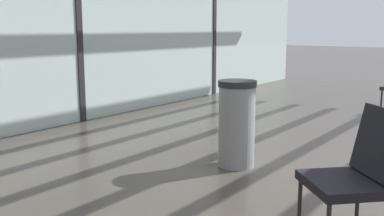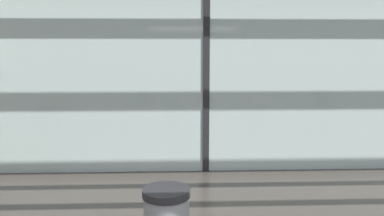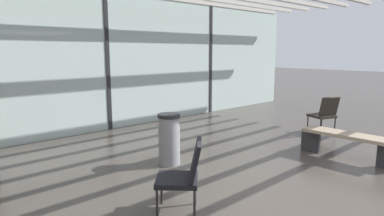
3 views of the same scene
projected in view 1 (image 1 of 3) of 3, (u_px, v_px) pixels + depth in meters
The scene contains 5 objects.
glass_curtain_wall at pixel (76, 10), 6.41m from camera, with size 14.00×0.08×3.23m, color #A3B7B2.
window_mullion_1 at pixel (76, 10), 6.41m from camera, with size 0.10×0.12×3.23m, color black.
window_mullion_2 at pixel (213, 16), 9.18m from camera, with size 0.10×0.12×3.23m, color black.
lounge_chair_2 at pixel (360, 169), 2.80m from camera, with size 0.71×0.71×0.87m.
trash_bin at pixel (237, 123), 4.42m from camera, with size 0.38×0.38×0.86m.
Camera 1 is at (-4.28, -0.03, 1.36)m, focal length 41.92 mm.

